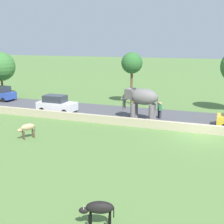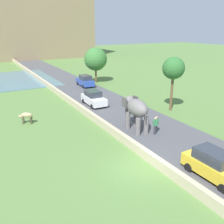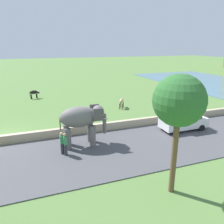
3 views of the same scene
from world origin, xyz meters
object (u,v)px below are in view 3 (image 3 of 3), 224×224
(car_white, at_px, (184,120))
(cow_tan, at_px, (122,101))
(elephant, at_px, (82,119))
(person_beside_elephant, at_px, (62,143))
(cow_black, at_px, (34,93))
(person_trailing, at_px, (65,144))

(car_white, bearing_deg, cow_tan, -163.94)
(elephant, bearing_deg, person_beside_elephant, -60.10)
(car_white, xyz_separation_m, cow_black, (-16.84, -11.82, -0.06))
(car_white, distance_m, cow_black, 20.58)
(car_white, xyz_separation_m, cow_tan, (-8.28, -2.39, -0.06))
(elephant, xyz_separation_m, car_white, (-0.01, 8.92, -1.14))
(car_white, relative_size, cow_black, 2.83)
(person_beside_elephant, bearing_deg, car_white, 95.12)
(elephant, bearing_deg, cow_tan, 141.75)
(person_trailing, relative_size, cow_black, 1.15)
(car_white, relative_size, cow_tan, 2.98)
(person_trailing, height_order, car_white, car_white)
(cow_black, bearing_deg, person_trailing, 4.61)
(elephant, distance_m, cow_black, 17.14)
(person_beside_elephant, bearing_deg, elephant, 119.90)
(cow_tan, bearing_deg, car_white, 16.06)
(person_beside_elephant, distance_m, cow_black, 17.84)
(person_beside_elephant, xyz_separation_m, car_white, (-0.95, 10.55, 0.03))
(person_beside_elephant, bearing_deg, person_trailing, 35.64)
(person_trailing, bearing_deg, car_white, 96.62)
(elephant, relative_size, cow_black, 2.46)
(elephant, height_order, cow_tan, elephant)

